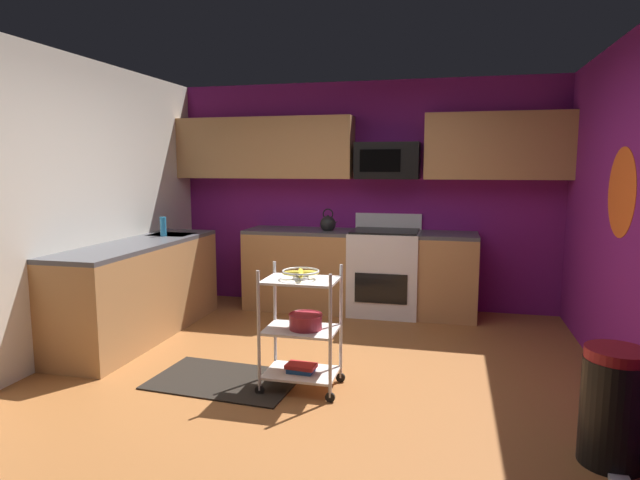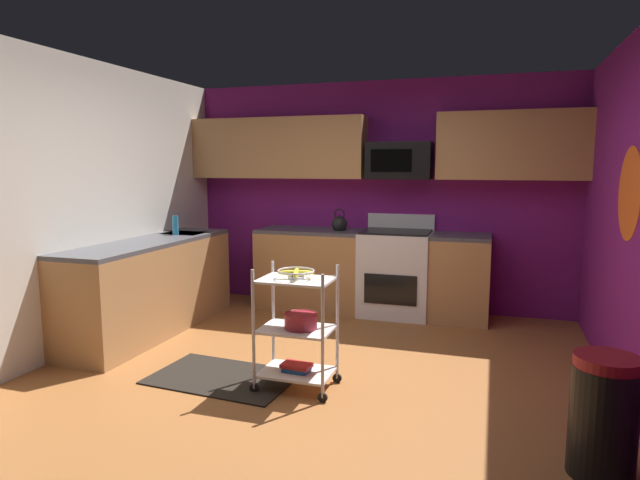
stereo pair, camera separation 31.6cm
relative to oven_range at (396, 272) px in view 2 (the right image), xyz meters
The scene contains 16 objects.
floor 2.18m from the oven_range, 98.03° to the right, with size 4.40×4.80×0.04m, color #995B2D.
wall_back 0.93m from the oven_range, 132.32° to the left, with size 4.52×0.06×2.60m, color #751970.
wall_left 3.39m from the oven_range, 140.22° to the right, with size 0.06×4.80×2.60m, color silver.
wall_flower_decal 2.66m from the oven_range, 39.89° to the right, with size 0.67×0.67×0.00m, color #E5591E.
counter_run 1.33m from the oven_range, 151.69° to the right, with size 3.50×2.75×0.92m.
oven_range is the anchor object (origin of this frame).
upper_cabinets 1.43m from the oven_range, 160.13° to the left, with size 4.40×0.33×0.70m.
microwave 1.23m from the oven_range, 90.26° to the left, with size 0.70×0.39×0.40m.
rolling_cart 2.27m from the oven_range, 98.68° to the right, with size 0.59×0.39×0.91m.
fruit_bowl 2.30m from the oven_range, 98.68° to the right, with size 0.27×0.27×0.07m.
mixing_bowl_large 2.26m from the oven_range, 97.79° to the right, with size 0.25×0.25×0.11m.
book_stack 2.29m from the oven_range, 98.68° to the right, with size 0.23×0.16×0.06m.
kettle 0.83m from the oven_range, behind, with size 0.21×0.18×0.26m.
dish_soap_bottle 2.44m from the oven_range, 157.25° to the right, with size 0.06×0.06×0.20m, color #2D8CBF.
trash_can 3.24m from the oven_range, 60.36° to the right, with size 0.34×0.42×0.66m.
floor_rug 2.49m from the oven_range, 113.01° to the right, with size 1.10×0.70×0.01m, color black.
Camera 2 is at (1.30, -3.74, 1.64)m, focal length 30.30 mm.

